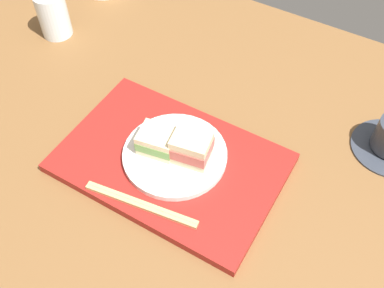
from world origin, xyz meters
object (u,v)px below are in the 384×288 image
Objects in this scene: sandwich_near at (158,141)px; drinking_glass at (53,15)px; sandwich_plate at (175,155)px; sandwich_far at (191,148)px; chopsticks_pair at (141,204)px.

drinking_glass reaches higher than sandwich_near.
sandwich_plate is 2.50× the size of sandwich_far.
sandwich_far is 52.36cm from drinking_glass.
sandwich_plate is at bearing 92.22° from chopsticks_pair.
chopsticks_pair is at bearing -102.12° from sandwich_far.
sandwich_plate is 0.92× the size of chopsticks_pair.
drinking_glass is (-42.65, 19.67, -0.04)cm from sandwich_near.
sandwich_plate is at bearing -167.79° from sandwich_far.
sandwich_far reaches higher than sandwich_plate.
chopsticks_pair is (3.67, -11.36, -3.15)cm from sandwich_near.
drinking_glass reaches higher than sandwich_plate.
drinking_glass is at bearing 159.57° from sandwich_far.
sandwich_near is at bearing 107.92° from chopsticks_pair.
sandwich_far is (6.41, 1.39, 0.67)cm from sandwich_near.
sandwich_plate is at bearing -22.48° from drinking_glass.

